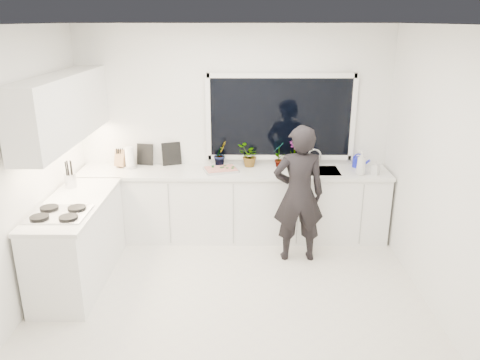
{
  "coord_description": "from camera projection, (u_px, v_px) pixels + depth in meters",
  "views": [
    {
      "loc": [
        0.14,
        -4.22,
        2.74
      ],
      "look_at": [
        0.09,
        0.4,
        1.15
      ],
      "focal_mm": 35.0,
      "sensor_mm": 36.0,
      "label": 1
    }
  ],
  "objects": [
    {
      "name": "floor",
      "position": [
        231.0,
        297.0,
        4.89
      ],
      "size": [
        4.0,
        3.5,
        0.02
      ],
      "primitive_type": "cube",
      "color": "beige",
      "rests_on": "ground"
    },
    {
      "name": "wall_back",
      "position": [
        234.0,
        132.0,
        6.11
      ],
      "size": [
        4.0,
        0.02,
        2.7
      ],
      "primitive_type": "cube",
      "color": "white",
      "rests_on": "ground"
    },
    {
      "name": "wall_left",
      "position": [
        20.0,
        173.0,
        4.46
      ],
      "size": [
        0.02,
        3.5,
        2.7
      ],
      "primitive_type": "cube",
      "color": "white",
      "rests_on": "ground"
    },
    {
      "name": "wall_right",
      "position": [
        442.0,
        174.0,
        4.43
      ],
      "size": [
        0.02,
        3.5,
        2.7
      ],
      "primitive_type": "cube",
      "color": "white",
      "rests_on": "ground"
    },
    {
      "name": "ceiling",
      "position": [
        229.0,
        23.0,
        4.0
      ],
      "size": [
        4.0,
        3.5,
        0.02
      ],
      "primitive_type": "cube",
      "color": "white",
      "rests_on": "wall_back"
    },
    {
      "name": "window",
      "position": [
        281.0,
        117.0,
        6.01
      ],
      "size": [
        1.8,
        0.02,
        1.0
      ],
      "primitive_type": "cube",
      "color": "black",
      "rests_on": "wall_back"
    },
    {
      "name": "base_cabinets_back",
      "position": [
        234.0,
        205.0,
        6.11
      ],
      "size": [
        3.92,
        0.58,
        0.88
      ],
      "primitive_type": "cube",
      "color": "white",
      "rests_on": "floor"
    },
    {
      "name": "base_cabinets_left",
      "position": [
        78.0,
        243.0,
        5.09
      ],
      "size": [
        0.58,
        1.6,
        0.88
      ],
      "primitive_type": "cube",
      "color": "white",
      "rests_on": "floor"
    },
    {
      "name": "countertop_back",
      "position": [
        234.0,
        172.0,
        5.95
      ],
      "size": [
        3.94,
        0.62,
        0.04
      ],
      "primitive_type": "cube",
      "color": "silver",
      "rests_on": "base_cabinets_back"
    },
    {
      "name": "countertop_left",
      "position": [
        73.0,
        203.0,
        4.94
      ],
      "size": [
        0.62,
        1.6,
        0.04
      ],
      "primitive_type": "cube",
      "color": "silver",
      "rests_on": "base_cabinets_left"
    },
    {
      "name": "upper_cabinets",
      "position": [
        63.0,
        108.0,
        4.96
      ],
      "size": [
        0.34,
        2.1,
        0.7
      ],
      "primitive_type": "cube",
      "color": "white",
      "rests_on": "wall_left"
    },
    {
      "name": "sink",
      "position": [
        316.0,
        174.0,
        5.96
      ],
      "size": [
        0.58,
        0.42,
        0.14
      ],
      "primitive_type": "cube",
      "color": "silver",
      "rests_on": "countertop_back"
    },
    {
      "name": "faucet",
      "position": [
        314.0,
        158.0,
        6.1
      ],
      "size": [
        0.03,
        0.03,
        0.22
      ],
      "primitive_type": "cylinder",
      "color": "silver",
      "rests_on": "countertop_back"
    },
    {
      "name": "stovetop",
      "position": [
        59.0,
        213.0,
        4.59
      ],
      "size": [
        0.56,
        0.48,
        0.03
      ],
      "primitive_type": "cube",
      "color": "black",
      "rests_on": "countertop_left"
    },
    {
      "name": "person",
      "position": [
        299.0,
        194.0,
        5.42
      ],
      "size": [
        0.62,
        0.42,
        1.64
      ],
      "primitive_type": "imported",
      "rotation": [
        0.0,
        0.0,
        3.19
      ],
      "color": "black",
      "rests_on": "floor"
    },
    {
      "name": "pizza_tray",
      "position": [
        221.0,
        170.0,
        5.92
      ],
      "size": [
        0.48,
        0.41,
        0.03
      ],
      "primitive_type": "cube",
      "rotation": [
        0.0,
        0.0,
        0.29
      ],
      "color": "silver",
      "rests_on": "countertop_back"
    },
    {
      "name": "pizza",
      "position": [
        221.0,
        169.0,
        5.92
      ],
      "size": [
        0.44,
        0.37,
        0.01
      ],
      "primitive_type": "cube",
      "rotation": [
        0.0,
        0.0,
        0.29
      ],
      "color": "#A83A16",
      "rests_on": "pizza_tray"
    },
    {
      "name": "watering_can",
      "position": [
        358.0,
        162.0,
        6.07
      ],
      "size": [
        0.17,
        0.17,
        0.13
      ],
      "primitive_type": "cylinder",
      "rotation": [
        0.0,
        0.0,
        0.21
      ],
      "color": "#141BBC",
      "rests_on": "countertop_back"
    },
    {
      "name": "paper_towel_roll",
      "position": [
        130.0,
        158.0,
        6.02
      ],
      "size": [
        0.15,
        0.15,
        0.26
      ],
      "primitive_type": "cylinder",
      "rotation": [
        0.0,
        0.0,
        0.43
      ],
      "color": "white",
      "rests_on": "countertop_back"
    },
    {
      "name": "knife_block",
      "position": [
        121.0,
        159.0,
        6.07
      ],
      "size": [
        0.15,
        0.13,
        0.22
      ],
      "primitive_type": "cube",
      "rotation": [
        0.0,
        0.0,
        -0.3
      ],
      "color": "olive",
      "rests_on": "countertop_back"
    },
    {
      "name": "utensil_crock",
      "position": [
        70.0,
        181.0,
        5.33
      ],
      "size": [
        0.17,
        0.17,
        0.16
      ],
      "primitive_type": "cylinder",
      "rotation": [
        0.0,
        0.0,
        -0.36
      ],
      "color": "#B2B2B7",
      "rests_on": "countertop_left"
    },
    {
      "name": "picture_frame_large",
      "position": [
        145.0,
        154.0,
        6.15
      ],
      "size": [
        0.22,
        0.06,
        0.28
      ],
      "primitive_type": "cube",
      "rotation": [
        0.0,
        0.0,
        -0.19
      ],
      "color": "black",
      "rests_on": "countertop_back"
    },
    {
      "name": "picture_frame_small",
      "position": [
        172.0,
        154.0,
        6.14
      ],
      "size": [
        0.24,
        0.11,
        0.3
      ],
      "primitive_type": "cube",
      "rotation": [
        0.0,
        0.0,
        0.36
      ],
      "color": "black",
      "rests_on": "countertop_back"
    },
    {
      "name": "herb_plants",
      "position": [
        259.0,
        155.0,
        6.05
      ],
      "size": [
        1.2,
        0.35,
        0.34
      ],
      "color": "#26662D",
      "rests_on": "countertop_back"
    },
    {
      "name": "soap_bottles",
      "position": [
        365.0,
        164.0,
        5.75
      ],
      "size": [
        0.3,
        0.12,
        0.3
      ],
      "color": "#D8BF66",
      "rests_on": "countertop_back"
    }
  ]
}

